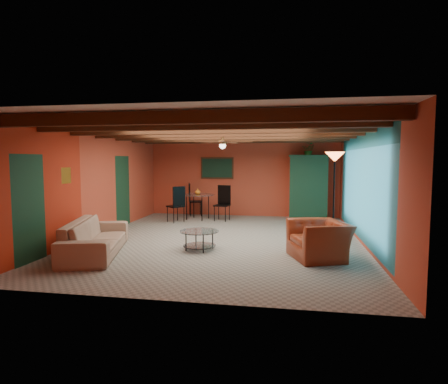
% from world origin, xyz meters
% --- Properties ---
extents(room, '(6.52, 8.01, 2.71)m').
position_xyz_m(room, '(0.00, 0.11, 2.36)').
color(room, gray).
rests_on(room, ground).
extents(sofa, '(1.56, 2.57, 0.70)m').
position_xyz_m(sofa, '(-2.34, -1.80, 0.35)').
color(sofa, '#9B7964').
rests_on(sofa, ground).
extents(armchair, '(1.31, 1.40, 0.74)m').
position_xyz_m(armchair, '(2.17, -1.37, 0.37)').
color(armchair, maroon).
rests_on(armchair, ground).
extents(coffee_table, '(1.03, 1.03, 0.43)m').
position_xyz_m(coffee_table, '(-0.31, -1.09, 0.21)').
color(coffee_table, white).
rests_on(coffee_table, ground).
extents(dining_table, '(2.55, 2.55, 1.14)m').
position_xyz_m(dining_table, '(-1.35, 2.94, 0.57)').
color(dining_table, white).
rests_on(dining_table, ground).
extents(armoire, '(1.20, 0.65, 2.04)m').
position_xyz_m(armoire, '(2.20, 3.70, 1.02)').
color(armoire, brown).
rests_on(armoire, ground).
extents(floor_lamp, '(0.49, 0.49, 2.13)m').
position_xyz_m(floor_lamp, '(2.58, -0.12, 1.06)').
color(floor_lamp, black).
rests_on(floor_lamp, ground).
extents(ceiling_fan, '(1.50, 1.50, 0.44)m').
position_xyz_m(ceiling_fan, '(0.00, 0.00, 2.36)').
color(ceiling_fan, '#472614').
rests_on(ceiling_fan, ceiling).
extents(painting, '(1.05, 0.03, 0.65)m').
position_xyz_m(painting, '(-0.90, 3.96, 1.65)').
color(painting, black).
rests_on(painting, wall_back).
extents(potted_plant, '(0.52, 0.49, 0.46)m').
position_xyz_m(potted_plant, '(2.20, 3.70, 2.26)').
color(potted_plant, '#26661E').
rests_on(potted_plant, armoire).
extents(vase, '(0.23, 0.23, 0.19)m').
position_xyz_m(vase, '(-1.35, 2.94, 1.23)').
color(vase, orange).
rests_on(vase, dining_table).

